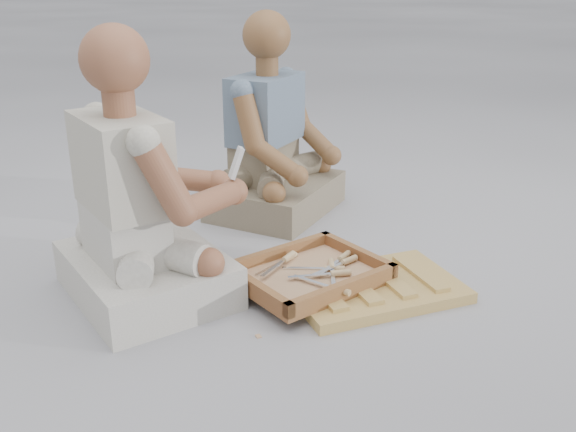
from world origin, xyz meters
name	(u,v)px	position (x,y,z in m)	size (l,w,h in m)	color
ground	(314,322)	(0.00, 0.00, 0.00)	(60.00, 60.00, 0.00)	#A2A1A7
carved_panel	(374,288)	(0.27, 0.11, 0.02)	(0.58, 0.39, 0.04)	olive
tool_tray	(309,274)	(0.07, 0.21, 0.06)	(0.57, 0.51, 0.06)	brown
chisel_0	(286,260)	(0.03, 0.34, 0.06)	(0.20, 0.13, 0.02)	silver
chisel_1	(335,288)	(0.09, 0.06, 0.07)	(0.14, 0.19, 0.02)	silver
chisel_2	(332,267)	(0.16, 0.21, 0.07)	(0.10, 0.21, 0.02)	silver
chisel_3	(335,273)	(0.14, 0.16, 0.07)	(0.22, 0.06, 0.02)	silver
chisel_4	(328,269)	(0.14, 0.22, 0.06)	(0.21, 0.10, 0.02)	silver
chisel_5	(341,258)	(0.21, 0.26, 0.07)	(0.19, 0.15, 0.02)	silver
chisel_6	(286,259)	(0.02, 0.32, 0.08)	(0.18, 0.16, 0.02)	silver
chisel_7	(345,262)	(0.21, 0.23, 0.08)	(0.21, 0.10, 0.02)	silver
wood_chip_0	(222,310)	(-0.25, 0.18, 0.00)	(0.02, 0.01, 0.00)	tan
wood_chip_1	(325,316)	(0.04, 0.02, 0.00)	(0.02, 0.01, 0.00)	tan
wood_chip_2	(373,264)	(0.38, 0.32, 0.00)	(0.02, 0.01, 0.00)	tan
wood_chip_3	(259,270)	(-0.05, 0.42, 0.00)	(0.02, 0.01, 0.00)	tan
wood_chip_4	(337,275)	(0.20, 0.27, 0.00)	(0.02, 0.01, 0.00)	tan
wood_chip_5	(277,258)	(0.05, 0.50, 0.00)	(0.02, 0.01, 0.00)	tan
wood_chip_6	(356,247)	(0.38, 0.48, 0.00)	(0.02, 0.01, 0.00)	tan
wood_chip_7	(258,336)	(-0.20, -0.02, 0.00)	(0.02, 0.01, 0.00)	tan
wood_chip_8	(311,322)	(-0.01, 0.00, 0.00)	(0.02, 0.01, 0.00)	tan
wood_chip_9	(223,306)	(-0.25, 0.19, 0.00)	(0.02, 0.01, 0.00)	tan
wood_chip_10	(325,303)	(0.08, 0.10, 0.00)	(0.02, 0.01, 0.00)	tan
craftsman	(140,211)	(-0.47, 0.37, 0.31)	(0.66, 0.67, 0.90)	beige
companion	(273,148)	(0.21, 1.00, 0.30)	(0.73, 0.72, 0.89)	#7F735B
mobile_phone	(236,163)	(-0.13, 0.39, 0.43)	(0.06, 0.05, 0.11)	silver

